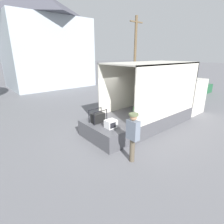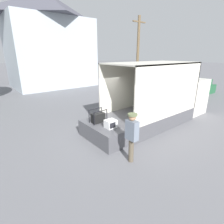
# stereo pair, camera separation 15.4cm
# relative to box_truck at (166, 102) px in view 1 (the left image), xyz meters

# --- Properties ---
(ground_plane) EXTENTS (160.00, 160.00, 0.00)m
(ground_plane) POSITION_rel_box_truck_xyz_m (-3.97, -0.00, -0.93)
(ground_plane) COLOR slate
(box_truck) EXTENTS (6.72, 2.42, 3.22)m
(box_truck) POSITION_rel_box_truck_xyz_m (0.00, 0.00, 0.00)
(box_truck) COLOR silver
(box_truck) RESTS_ON ground
(tailgate_deck) EXTENTS (1.23, 2.30, 0.72)m
(tailgate_deck) POSITION_rel_box_truck_xyz_m (-4.59, -0.00, -0.57)
(tailgate_deck) COLOR #4C4C51
(tailgate_deck) RESTS_ON ground
(microwave) EXTENTS (0.44, 0.39, 0.34)m
(microwave) POSITION_rel_box_truck_xyz_m (-4.57, -0.47, -0.04)
(microwave) COLOR white
(microwave) RESTS_ON tailgate_deck
(portable_generator) EXTENTS (0.70, 0.44, 0.59)m
(portable_generator) POSITION_rel_box_truck_xyz_m (-4.61, 0.36, 0.02)
(portable_generator) COLOR black
(portable_generator) RESTS_ON tailgate_deck
(worker_person) EXTENTS (0.32, 0.44, 1.77)m
(worker_person) POSITION_rel_box_truck_xyz_m (-4.83, -1.94, 0.17)
(worker_person) COLOR brown
(worker_person) RESTS_ON ground
(pickup_truck_green) EXTENTS (5.46, 2.07, 1.39)m
(pickup_truck_green) POSITION_rel_box_truck_xyz_m (7.08, 2.17, -0.35)
(pickup_truck_green) COLOR #1E5633
(pickup_truck_green) RESTS_ON ground
(house_backdrop) EXTENTS (8.93, 6.76, 9.81)m
(house_backdrop) POSITION_rel_box_truck_xyz_m (-0.98, 15.13, 4.07)
(house_backdrop) COLOR #A8B2BC
(house_backdrop) RESTS_ON ground
(utility_pole) EXTENTS (1.80, 0.28, 7.33)m
(utility_pole) POSITION_rel_box_truck_xyz_m (5.88, 8.07, 2.89)
(utility_pole) COLOR brown
(utility_pole) RESTS_ON ground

